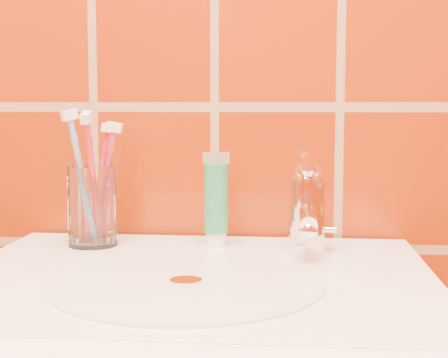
# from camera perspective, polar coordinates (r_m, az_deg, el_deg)

# --- Properties ---
(glass_tumbler) EXTENTS (0.08, 0.08, 0.11)m
(glass_tumbler) POSITION_cam_1_polar(r_m,az_deg,el_deg) (0.97, -10.88, -2.22)
(glass_tumbler) COLOR white
(glass_tumbler) RESTS_ON pedestal_sink
(toothpaste_tube) EXTENTS (0.04, 0.03, 0.13)m
(toothpaste_tube) POSITION_cam_1_polar(r_m,az_deg,el_deg) (0.95, -0.65, -1.95)
(toothpaste_tube) COLOR white
(toothpaste_tube) RESTS_ON pedestal_sink
(faucet) EXTENTS (0.05, 0.11, 0.12)m
(faucet) POSITION_cam_1_polar(r_m,az_deg,el_deg) (0.91, 6.94, -2.14)
(faucet) COLOR white
(faucet) RESTS_ON pedestal_sink
(toothbrush_0) EXTENTS (0.02, 0.13, 0.21)m
(toothbrush_0) POSITION_cam_1_polar(r_m,az_deg,el_deg) (0.94, -10.81, -0.23)
(toothbrush_0) COLOR red
(toothbrush_0) RESTS_ON glass_tumbler
(toothbrush_1) EXTENTS (0.10, 0.10, 0.18)m
(toothbrush_1) POSITION_cam_1_polar(r_m,az_deg,el_deg) (0.98, -10.32, -0.43)
(toothbrush_1) COLOR #AA2436
(toothbrush_1) RESTS_ON glass_tumbler
(toothbrush_2) EXTENTS (0.10, 0.09, 0.20)m
(toothbrush_2) POSITION_cam_1_polar(r_m,az_deg,el_deg) (0.95, -11.64, -0.09)
(toothbrush_2) COLOR #77A6D4
(toothbrush_2) RESTS_ON glass_tumbler
(toothbrush_3) EXTENTS (0.06, 0.06, 0.18)m
(toothbrush_3) POSITION_cam_1_polar(r_m,az_deg,el_deg) (0.97, -9.88, -0.43)
(toothbrush_3) COLOR #BD2838
(toothbrush_3) RESTS_ON glass_tumbler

